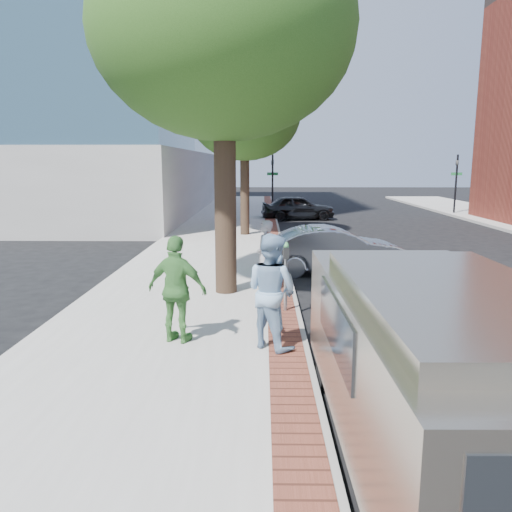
{
  "coord_description": "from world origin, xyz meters",
  "views": [
    {
      "loc": [
        0.3,
        -9.98,
        3.25
      ],
      "look_at": [
        0.14,
        1.04,
        1.2
      ],
      "focal_mm": 35.0,
      "sensor_mm": 36.0,
      "label": 1
    }
  ],
  "objects_px": {
    "person_gray": "(264,256)",
    "bg_car": "(298,207)",
    "sedan_silver": "(333,250)",
    "person_officer": "(271,291)",
    "parking_meter": "(286,262)",
    "person_green": "(177,290)",
    "van": "(431,355)"
  },
  "relations": [
    {
      "from": "bg_car",
      "to": "van",
      "type": "xyz_separation_m",
      "value": [
        -0.15,
        -23.84,
        0.41
      ]
    },
    {
      "from": "person_green",
      "to": "bg_car",
      "type": "relative_size",
      "value": 0.45
    },
    {
      "from": "person_officer",
      "to": "sedan_silver",
      "type": "xyz_separation_m",
      "value": [
        1.96,
        6.59,
        -0.43
      ]
    },
    {
      "from": "parking_meter",
      "to": "bg_car",
      "type": "bearing_deg",
      "value": 85.29
    },
    {
      "from": "person_officer",
      "to": "person_green",
      "type": "height_order",
      "value": "person_officer"
    },
    {
      "from": "bg_car",
      "to": "van",
      "type": "bearing_deg",
      "value": 173.32
    },
    {
      "from": "parking_meter",
      "to": "person_green",
      "type": "distance_m",
      "value": 2.74
    },
    {
      "from": "parking_meter",
      "to": "person_officer",
      "type": "height_order",
      "value": "person_officer"
    },
    {
      "from": "sedan_silver",
      "to": "bg_car",
      "type": "relative_size",
      "value": 1.0
    },
    {
      "from": "person_gray",
      "to": "person_green",
      "type": "height_order",
      "value": "person_green"
    },
    {
      "from": "person_officer",
      "to": "person_green",
      "type": "relative_size",
      "value": 1.04
    },
    {
      "from": "parking_meter",
      "to": "person_gray",
      "type": "distance_m",
      "value": 1.77
    },
    {
      "from": "sedan_silver",
      "to": "person_green",
      "type": "bearing_deg",
      "value": 144.3
    },
    {
      "from": "person_gray",
      "to": "van",
      "type": "height_order",
      "value": "van"
    },
    {
      "from": "van",
      "to": "person_officer",
      "type": "bearing_deg",
      "value": 120.81
    },
    {
      "from": "parking_meter",
      "to": "person_officer",
      "type": "bearing_deg",
      "value": -99.03
    },
    {
      "from": "parking_meter",
      "to": "person_gray",
      "type": "relative_size",
      "value": 0.85
    },
    {
      "from": "parking_meter",
      "to": "bg_car",
      "type": "xyz_separation_m",
      "value": [
        1.55,
        18.87,
        -0.48
      ]
    },
    {
      "from": "bg_car",
      "to": "person_gray",
      "type": "bearing_deg",
      "value": 167.04
    },
    {
      "from": "person_officer",
      "to": "van",
      "type": "bearing_deg",
      "value": 163.85
    },
    {
      "from": "parking_meter",
      "to": "van",
      "type": "xyz_separation_m",
      "value": [
        1.4,
        -4.97,
        -0.07
      ]
    },
    {
      "from": "person_gray",
      "to": "person_green",
      "type": "distance_m",
      "value": 3.91
    },
    {
      "from": "parking_meter",
      "to": "bg_car",
      "type": "relative_size",
      "value": 0.35
    },
    {
      "from": "person_officer",
      "to": "bg_car",
      "type": "bearing_deg",
      "value": -52.65
    },
    {
      "from": "person_green",
      "to": "sedan_silver",
      "type": "xyz_separation_m",
      "value": [
        3.6,
        6.36,
        -0.4
      ]
    },
    {
      "from": "person_gray",
      "to": "bg_car",
      "type": "xyz_separation_m",
      "value": [
        2.0,
        17.16,
        -0.3
      ]
    },
    {
      "from": "parking_meter",
      "to": "person_officer",
      "type": "distance_m",
      "value": 2.14
    },
    {
      "from": "sedan_silver",
      "to": "person_officer",
      "type": "bearing_deg",
      "value": 157.19
    },
    {
      "from": "person_gray",
      "to": "person_officer",
      "type": "relative_size",
      "value": 0.89
    },
    {
      "from": "sedan_silver",
      "to": "van",
      "type": "relative_size",
      "value": 0.75
    },
    {
      "from": "parking_meter",
      "to": "person_gray",
      "type": "xyz_separation_m",
      "value": [
        -0.45,
        1.71,
        -0.18
      ]
    },
    {
      "from": "person_green",
      "to": "person_officer",
      "type": "bearing_deg",
      "value": -169.02
    }
  ]
}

